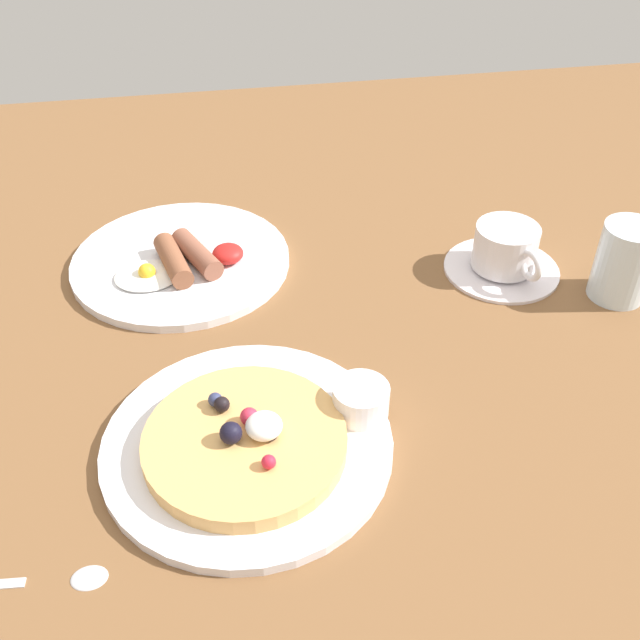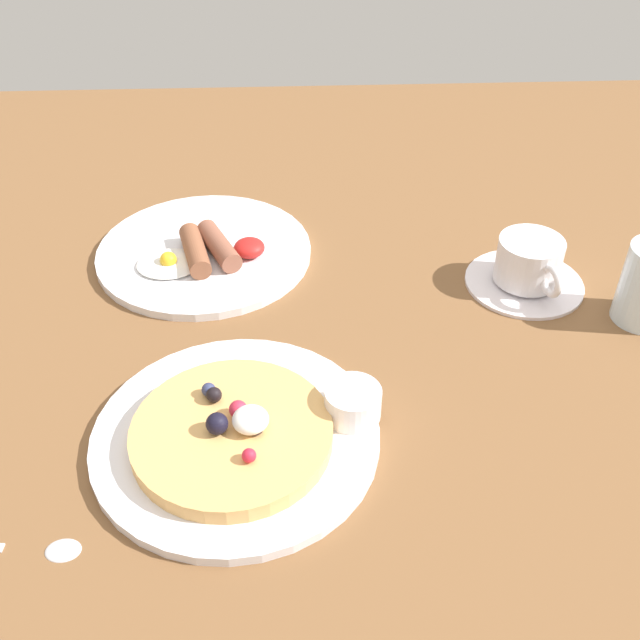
# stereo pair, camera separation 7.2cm
# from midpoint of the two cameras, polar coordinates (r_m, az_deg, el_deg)

# --- Properties ---
(ground_plane) EXTENTS (1.99, 1.39, 0.03)m
(ground_plane) POSITION_cam_midpoint_polar(r_m,az_deg,el_deg) (0.79, -5.08, -2.60)
(ground_plane) COLOR brown
(pancake_plate) EXTENTS (0.26, 0.26, 0.01)m
(pancake_plate) POSITION_cam_midpoint_polar(r_m,az_deg,el_deg) (0.68, -8.65, -9.53)
(pancake_plate) COLOR white
(pancake_plate) RESTS_ON ground_plane
(pancake_with_berries) EXTENTS (0.18, 0.18, 0.04)m
(pancake_with_berries) POSITION_cam_midpoint_polar(r_m,az_deg,el_deg) (0.66, -8.88, -9.28)
(pancake_with_berries) COLOR #E1A85F
(pancake_with_berries) RESTS_ON pancake_plate
(syrup_ramekin) EXTENTS (0.05, 0.05, 0.03)m
(syrup_ramekin) POSITION_cam_midpoint_polar(r_m,az_deg,el_deg) (0.68, 0.11, -6.24)
(syrup_ramekin) COLOR white
(syrup_ramekin) RESTS_ON pancake_plate
(breakfast_plate) EXTENTS (0.26, 0.26, 0.01)m
(breakfast_plate) POSITION_cam_midpoint_polar(r_m,az_deg,el_deg) (0.91, -12.83, 4.33)
(breakfast_plate) COLOR white
(breakfast_plate) RESTS_ON ground_plane
(fried_breakfast) EXTENTS (0.15, 0.10, 0.03)m
(fried_breakfast) POSITION_cam_midpoint_polar(r_m,az_deg,el_deg) (0.89, -12.69, 4.40)
(fried_breakfast) COLOR brown
(fried_breakfast) RESTS_ON breakfast_plate
(coffee_saucer) EXTENTS (0.14, 0.14, 0.01)m
(coffee_saucer) POSITION_cam_midpoint_polar(r_m,az_deg,el_deg) (0.90, 11.49, 3.85)
(coffee_saucer) COLOR white
(coffee_saucer) RESTS_ON ground_plane
(coffee_cup) EXTENTS (0.07, 0.10, 0.05)m
(coffee_cup) POSITION_cam_midpoint_polar(r_m,az_deg,el_deg) (0.88, 11.80, 5.43)
(coffee_cup) COLOR white
(coffee_cup) RESTS_ON coffee_saucer
(teaspoon) EXTENTS (0.16, 0.03, 0.01)m
(teaspoon) POSITION_cam_midpoint_polar(r_m,az_deg,el_deg) (0.64, -23.80, -17.91)
(teaspoon) COLOR silver
(teaspoon) RESTS_ON ground_plane
(water_glass) EXTENTS (0.06, 0.06, 0.09)m
(water_glass) POSITION_cam_midpoint_polar(r_m,az_deg,el_deg) (0.87, 20.07, 4.10)
(water_glass) COLOR silver
(water_glass) RESTS_ON ground_plane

